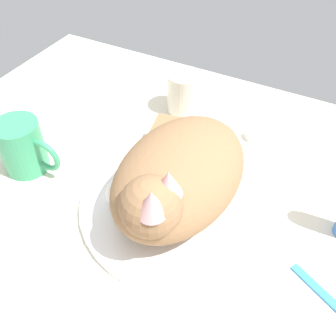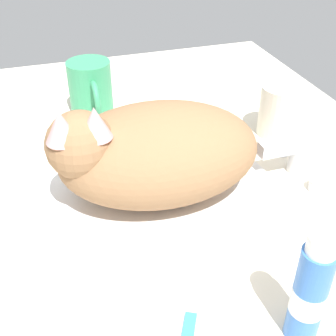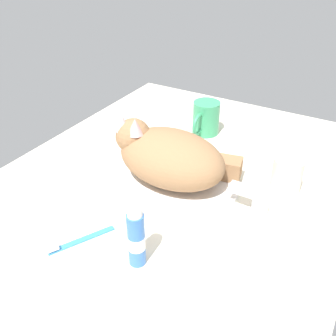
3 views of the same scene
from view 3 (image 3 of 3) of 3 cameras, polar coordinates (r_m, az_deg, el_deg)
The scene contains 8 objects.
ground_plane at distance 94.52cm, azimuth 0.47°, elevation -3.13°, with size 110.00×82.50×3.00cm, color silver.
sink_basin at distance 93.32cm, azimuth 0.48°, elevation -2.10°, with size 32.29×32.29×1.16cm, color white.
faucet at distance 85.91cm, azimuth 12.76°, elevation -5.04°, with size 13.17×8.82×5.82cm.
cat at distance 90.12cm, azimuth 0.13°, elevation 1.82°, with size 20.81×28.96×15.11cm.
coffee_mug at distance 114.69cm, azimuth 5.53°, elevation 7.27°, with size 12.17×7.76×9.67cm.
rinse_cup at distance 93.16cm, azimuth 17.01°, elevation -1.04°, with size 6.91×6.91×8.58cm.
toothpaste_bottle at distance 70.56cm, azimuth -4.68°, elevation -10.14°, with size 3.27×3.27×12.96cm.
toothbrush at distance 79.83cm, azimuth -13.16°, elevation -10.31°, with size 12.87×7.58×1.60cm.
Camera 3 is at (66.68, 37.60, 53.95)cm, focal length 41.63 mm.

